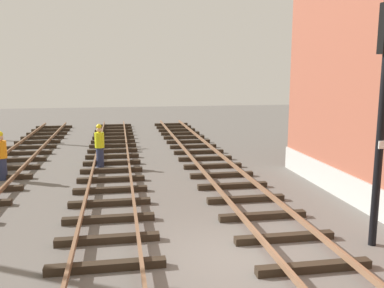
# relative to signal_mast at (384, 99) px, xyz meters

# --- Properties ---
(ground_plane) EXTENTS (80.00, 80.00, 0.00)m
(ground_plane) POSITION_rel_signal_mast_xyz_m (-3.35, -0.21, -3.48)
(ground_plane) COLOR #605B56
(track_near_building) EXTENTS (2.50, 47.48, 0.32)m
(track_near_building) POSITION_rel_signal_mast_xyz_m (-1.98, -0.21, -3.36)
(track_near_building) COLOR #2D2319
(track_near_building) RESTS_ON ground
(track_centre) EXTENTS (2.50, 47.48, 0.32)m
(track_centre) POSITION_rel_signal_mast_xyz_m (-6.23, -0.21, -3.36)
(track_centre) COLOR #2D2319
(track_centre) RESTS_ON ground
(signal_mast) EXTENTS (0.36, 0.40, 5.57)m
(signal_mast) POSITION_rel_signal_mast_xyz_m (0.00, 0.00, 0.00)
(signal_mast) COLOR black
(signal_mast) RESTS_ON ground
(track_worker_foreground) EXTENTS (0.40, 0.40, 1.87)m
(track_worker_foreground) POSITION_rel_signal_mast_xyz_m (-10.27, 7.95, -2.56)
(track_worker_foreground) COLOR #262D4C
(track_worker_foreground) RESTS_ON ground
(track_worker_distant) EXTENTS (0.40, 0.40, 1.87)m
(track_worker_distant) POSITION_rel_signal_mast_xyz_m (-6.72, 9.55, -2.56)
(track_worker_distant) COLOR #262D4C
(track_worker_distant) RESTS_ON ground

